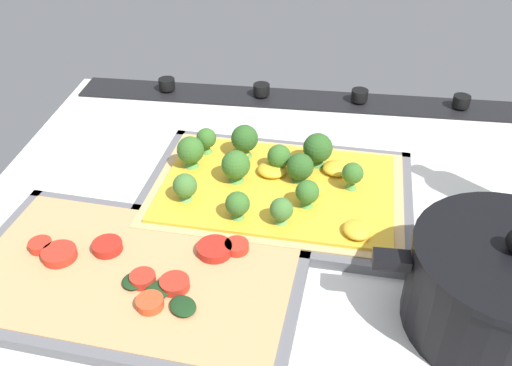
{
  "coord_description": "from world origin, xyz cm",
  "views": [
    {
      "loc": [
        -2.36,
        55.51,
        44.89
      ],
      "look_at": [
        4.97,
        -0.19,
        5.05
      ],
      "focal_mm": 40.13,
      "sensor_mm": 36.0,
      "label": 1
    }
  ],
  "objects_px": {
    "veggie_pizza_back": "(135,273)",
    "cooking_pot": "(503,288)",
    "baking_tray_front": "(277,195)",
    "broccoli_pizza": "(273,181)",
    "baking_tray_back": "(134,278)"
  },
  "relations": [
    {
      "from": "baking_tray_front",
      "to": "baking_tray_back",
      "type": "bearing_deg",
      "value": 50.81
    },
    {
      "from": "veggie_pizza_back",
      "to": "cooking_pot",
      "type": "distance_m",
      "value": 0.38
    },
    {
      "from": "baking_tray_front",
      "to": "veggie_pizza_back",
      "type": "xyz_separation_m",
      "value": [
        0.14,
        0.17,
        0.01
      ]
    },
    {
      "from": "broccoli_pizza",
      "to": "veggie_pizza_back",
      "type": "xyz_separation_m",
      "value": [
        0.13,
        0.18,
        -0.01
      ]
    },
    {
      "from": "cooking_pot",
      "to": "veggie_pizza_back",
      "type": "bearing_deg",
      "value": -1.76
    },
    {
      "from": "baking_tray_back",
      "to": "veggie_pizza_back",
      "type": "xyz_separation_m",
      "value": [
        -0.0,
        -0.0,
        0.01
      ]
    },
    {
      "from": "baking_tray_front",
      "to": "cooking_pot",
      "type": "height_order",
      "value": "cooking_pot"
    },
    {
      "from": "baking_tray_front",
      "to": "baking_tray_back",
      "type": "relative_size",
      "value": 0.93
    },
    {
      "from": "baking_tray_front",
      "to": "cooking_pot",
      "type": "bearing_deg",
      "value": 142.28
    },
    {
      "from": "veggie_pizza_back",
      "to": "baking_tray_back",
      "type": "bearing_deg",
      "value": 29.93
    },
    {
      "from": "broccoli_pizza",
      "to": "cooking_pot",
      "type": "bearing_deg",
      "value": 142.2
    },
    {
      "from": "veggie_pizza_back",
      "to": "baking_tray_front",
      "type": "bearing_deg",
      "value": -129.05
    },
    {
      "from": "baking_tray_back",
      "to": "veggie_pizza_back",
      "type": "relative_size",
      "value": 1.07
    },
    {
      "from": "baking_tray_front",
      "to": "broccoli_pizza",
      "type": "height_order",
      "value": "broccoli_pizza"
    },
    {
      "from": "baking_tray_front",
      "to": "broccoli_pizza",
      "type": "xyz_separation_m",
      "value": [
        0.01,
        -0.01,
        0.02
      ]
    }
  ]
}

